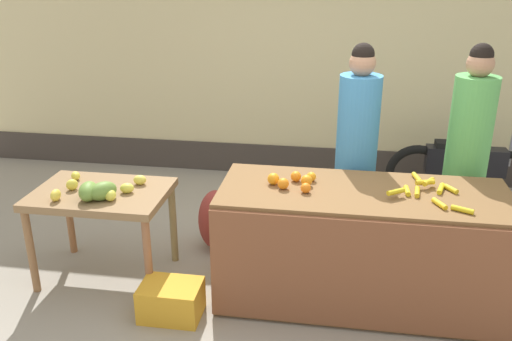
{
  "coord_description": "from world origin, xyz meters",
  "views": [
    {
      "loc": [
        0.31,
        -3.67,
        2.46
      ],
      "look_at": [
        -0.3,
        0.15,
        0.95
      ],
      "focal_mm": 38.16,
      "sensor_mm": 36.0,
      "label": 1
    }
  ],
  "objects_px": {
    "parked_motorcycle": "(464,170)",
    "produce_sack": "(215,219)",
    "vendor_woman_blue_shirt": "(356,155)",
    "vendor_woman_green_shirt": "(466,158)",
    "produce_crate": "(171,300)"
  },
  "relations": [
    {
      "from": "parked_motorcycle",
      "to": "produce_sack",
      "type": "height_order",
      "value": "parked_motorcycle"
    },
    {
      "from": "vendor_woman_blue_shirt",
      "to": "vendor_woman_green_shirt",
      "type": "xyz_separation_m",
      "value": [
        0.89,
        0.05,
        0.01
      ]
    },
    {
      "from": "parked_motorcycle",
      "to": "produce_crate",
      "type": "relative_size",
      "value": 3.64
    },
    {
      "from": "parked_motorcycle",
      "to": "produce_sack",
      "type": "bearing_deg",
      "value": -151.32
    },
    {
      "from": "vendor_woman_blue_shirt",
      "to": "produce_sack",
      "type": "height_order",
      "value": "vendor_woman_blue_shirt"
    },
    {
      "from": "vendor_woman_green_shirt",
      "to": "produce_sack",
      "type": "bearing_deg",
      "value": -177.06
    },
    {
      "from": "produce_crate",
      "to": "vendor_woman_green_shirt",
      "type": "bearing_deg",
      "value": 28.09
    },
    {
      "from": "vendor_woman_green_shirt",
      "to": "produce_sack",
      "type": "distance_m",
      "value": 2.2
    },
    {
      "from": "produce_crate",
      "to": "parked_motorcycle",
      "type": "bearing_deg",
      "value": 43.76
    },
    {
      "from": "vendor_woman_blue_shirt",
      "to": "vendor_woman_green_shirt",
      "type": "bearing_deg",
      "value": 3.23
    },
    {
      "from": "vendor_woman_blue_shirt",
      "to": "produce_sack",
      "type": "bearing_deg",
      "value": -177.27
    },
    {
      "from": "vendor_woman_green_shirt",
      "to": "produce_crate",
      "type": "relative_size",
      "value": 4.25
    },
    {
      "from": "produce_sack",
      "to": "parked_motorcycle",
      "type": "bearing_deg",
      "value": 28.68
    },
    {
      "from": "vendor_woman_blue_shirt",
      "to": "parked_motorcycle",
      "type": "bearing_deg",
      "value": 46.79
    },
    {
      "from": "produce_crate",
      "to": "produce_sack",
      "type": "height_order",
      "value": "produce_sack"
    }
  ]
}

